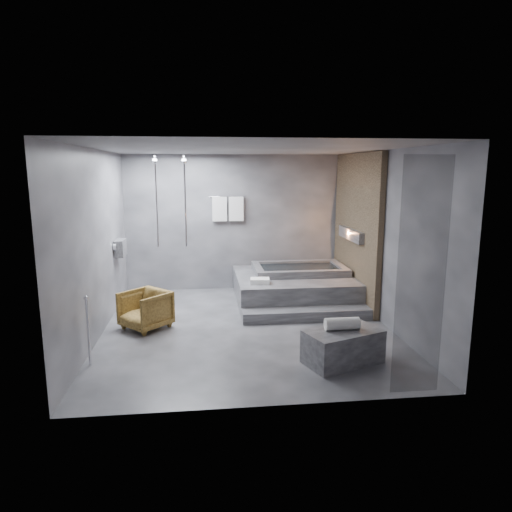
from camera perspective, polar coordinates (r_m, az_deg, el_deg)
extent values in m
plane|color=#323134|center=(7.42, -1.18, -8.89)|extent=(5.00, 5.00, 0.00)
cube|color=#535356|center=(6.99, -1.28, 13.25)|extent=(4.50, 5.00, 0.04)
cube|color=#3D3D42|center=(9.54, -2.64, 4.16)|extent=(4.50, 0.04, 2.80)
cube|color=#3D3D42|center=(4.64, 1.68, -2.93)|extent=(4.50, 0.04, 2.80)
cube|color=#3D3D42|center=(7.22, -19.30, 1.42)|extent=(0.04, 5.00, 2.80)
cube|color=#3D3D42|center=(7.62, 15.88, 2.08)|extent=(0.04, 5.00, 2.80)
cube|color=#9A7E5A|center=(8.76, 12.42, 3.32)|extent=(0.10, 2.40, 2.78)
cube|color=#FF9938|center=(8.74, 11.90, 2.67)|extent=(0.14, 1.20, 0.20)
cube|color=gray|center=(8.61, -16.60, 0.98)|extent=(0.16, 0.42, 0.30)
imported|color=beige|center=(8.52, -16.63, 0.57)|extent=(0.08, 0.08, 0.21)
imported|color=beige|center=(8.71, -16.40, 0.62)|extent=(0.07, 0.07, 0.15)
cylinder|color=silver|center=(9.03, -8.86, 6.86)|extent=(0.04, 0.04, 1.80)
cylinder|color=silver|center=(9.07, -12.35, 6.75)|extent=(0.04, 0.04, 1.80)
cylinder|color=silver|center=(9.43, -3.57, 7.43)|extent=(0.75, 0.02, 0.02)
cube|color=white|center=(9.42, -4.58, 5.88)|extent=(0.30, 0.06, 0.50)
cube|color=white|center=(9.44, -2.50, 5.92)|extent=(0.30, 0.06, 0.50)
cylinder|color=silver|center=(6.29, -20.23, -8.91)|extent=(0.04, 0.04, 0.90)
cube|color=black|center=(5.19, 19.95, -2.67)|extent=(0.55, 0.01, 2.60)
cube|color=#37373A|center=(8.87, 4.70, -3.94)|extent=(2.20, 2.00, 0.50)
cube|color=#37373A|center=(7.81, 6.38, -7.26)|extent=(2.20, 0.36, 0.18)
cube|color=#343336|center=(6.17, 10.81, -11.07)|extent=(1.11, 0.85, 0.44)
imported|color=#493212|center=(7.50, -13.66, -6.54)|extent=(0.93, 0.93, 0.61)
cylinder|color=white|center=(6.10, 10.71, -8.32)|extent=(0.45, 0.17, 0.16)
cube|color=white|center=(8.13, 0.49, -3.13)|extent=(0.36, 0.28, 0.09)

